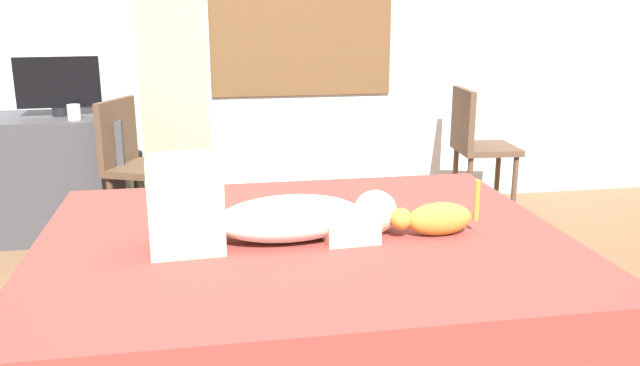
% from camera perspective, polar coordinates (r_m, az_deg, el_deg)
% --- Properties ---
extents(bed, '(2.08, 1.66, 0.52)m').
position_cam_1_polar(bed, '(2.65, -1.40, -9.90)').
color(bed, '#38383D').
rests_on(bed, ground).
extents(person_lying, '(0.94, 0.31, 0.34)m').
position_cam_1_polar(person_lying, '(2.45, -4.93, -2.60)').
color(person_lying, silver).
rests_on(person_lying, bed).
extents(cat, '(0.36, 0.12, 0.21)m').
position_cam_1_polar(cat, '(2.56, 9.97, -3.06)').
color(cat, '#C67A2D').
rests_on(cat, bed).
extents(desk, '(0.90, 0.56, 0.74)m').
position_cam_1_polar(desk, '(4.34, -22.08, 0.58)').
color(desk, '#38383D').
rests_on(desk, ground).
extents(tv_monitor, '(0.48, 0.10, 0.35)m').
position_cam_1_polar(tv_monitor, '(4.23, -21.81, 7.89)').
color(tv_monitor, black).
rests_on(tv_monitor, desk).
extents(cup, '(0.07, 0.07, 0.09)m').
position_cam_1_polar(cup, '(4.06, -20.61, 5.79)').
color(cup, white).
rests_on(cup, desk).
extents(chair_by_desk, '(0.50, 0.50, 0.86)m').
position_cam_1_polar(chair_by_desk, '(3.97, -15.85, 1.93)').
color(chair_by_desk, '#4C3828').
rests_on(chair_by_desk, ground).
extents(chair_spare, '(0.41, 0.41, 0.86)m').
position_cam_1_polar(chair_spare, '(4.47, 13.42, 3.51)').
color(chair_spare, '#4C3828').
rests_on(chair_spare, ground).
extents(curtain_left, '(0.44, 0.06, 2.51)m').
position_cam_1_polar(curtain_left, '(4.40, -12.87, 13.16)').
color(curtain_left, '#ADCC75').
rests_on(curtain_left, ground).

